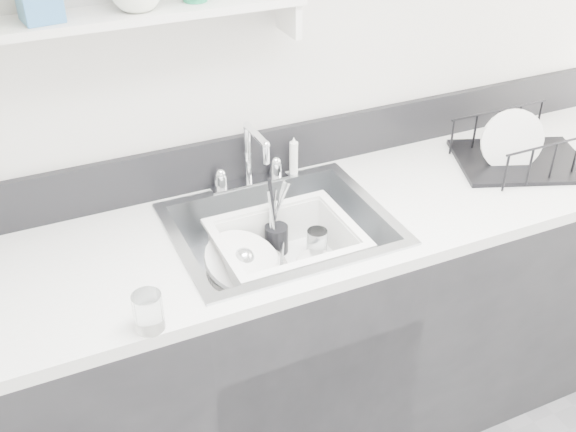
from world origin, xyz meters
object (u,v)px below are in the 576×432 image
wash_tub (286,254)px  counter_run (282,339)px  dish_rack (524,143)px  sink (281,249)px

wash_tub → counter_run: bearing=95.6°
counter_run → dish_rack: dish_rack is taller
counter_run → dish_rack: 1.05m
sink → dish_rack: dish_rack is taller
wash_tub → dish_rack: (0.90, 0.04, 0.16)m
sink → wash_tub: sink is taller
counter_run → wash_tub: 0.37m
counter_run → dish_rack: bearing=0.5°
wash_tub → dish_rack: size_ratio=0.97×
dish_rack → wash_tub: bearing=-156.2°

